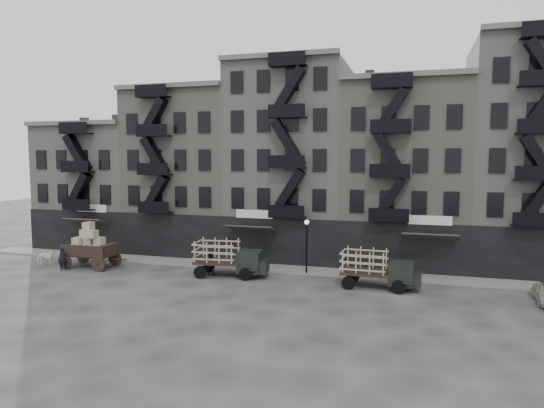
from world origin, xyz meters
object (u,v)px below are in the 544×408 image
(stake_truck_east, at_px, (378,267))
(pedestrian_mid, at_px, (210,263))
(wagon, at_px, (88,242))
(pedestrian_west, at_px, (63,259))
(horse, at_px, (46,258))
(stake_truck_west, at_px, (229,256))

(stake_truck_east, distance_m, pedestrian_mid, 12.69)
(wagon, bearing_deg, pedestrian_west, -126.92)
(stake_truck_east, relative_size, pedestrian_west, 2.93)
(horse, xyz_separation_m, stake_truck_west, (15.94, 1.11, 0.88))
(stake_truck_west, relative_size, pedestrian_mid, 3.18)
(horse, height_order, stake_truck_east, stake_truck_east)
(stake_truck_east, xyz_separation_m, pedestrian_mid, (-12.67, 0.20, -0.63))
(stake_truck_west, bearing_deg, stake_truck_east, -7.42)
(wagon, distance_m, stake_truck_east, 23.29)
(horse, distance_m, stake_truck_west, 16.00)
(horse, bearing_deg, stake_truck_east, -98.35)
(wagon, height_order, pedestrian_mid, wagon)
(wagon, xyz_separation_m, pedestrian_west, (-1.20, -1.61, -1.18))
(wagon, relative_size, pedestrian_west, 2.36)
(horse, relative_size, pedestrian_west, 0.91)
(wagon, relative_size, stake_truck_east, 0.81)
(wagon, xyz_separation_m, stake_truck_west, (12.17, 0.47, -0.52))
(stake_truck_west, height_order, stake_truck_east, stake_truck_west)
(pedestrian_mid, bearing_deg, pedestrian_west, 5.77)
(pedestrian_mid, bearing_deg, stake_truck_east, 174.90)
(stake_truck_east, bearing_deg, wagon, -176.98)
(horse, relative_size, stake_truck_west, 0.29)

